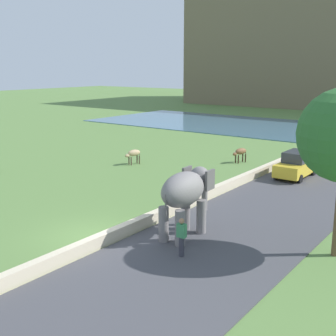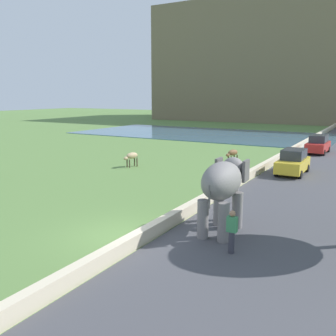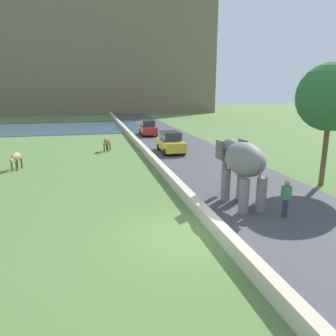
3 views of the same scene
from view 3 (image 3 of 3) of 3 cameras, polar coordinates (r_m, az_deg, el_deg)
name	(u,v)px [view 3 (image 3 of 3)]	position (r m, az deg, el deg)	size (l,w,h in m)	color
ground_plane	(184,235)	(12.03, 2.91, -11.95)	(220.00, 220.00, 0.00)	#567A3D
road_surface	(176,144)	(31.88, 1.38, 4.35)	(7.00, 120.00, 0.06)	#424247
barrier_wall	(141,146)	(29.14, -4.85, 3.91)	(0.40, 110.00, 0.56)	beige
lake	(12,128)	(50.09, -26.20, 6.38)	(36.00, 18.00, 0.08)	#426B84
hill_distant	(76,61)	(87.05, -16.22, 17.89)	(64.00, 28.00, 24.72)	#75664C
elephant	(242,163)	(14.79, 13.03, 0.96)	(1.51, 3.49, 2.99)	slate
person_beside_elephant	(286,199)	(14.06, 20.34, -5.15)	(0.36, 0.22, 1.63)	#33333D
car_red	(148,128)	(38.10, -3.61, 7.17)	(1.89, 4.05, 1.80)	red
car_yellow	(171,142)	(27.30, 0.49, 4.61)	(1.80, 4.00, 1.80)	gold
cow_tan	(16,157)	(23.71, -25.62, 1.72)	(0.69, 1.42, 1.15)	tan
cow_brown	(107,142)	(28.58, -10.92, 4.65)	(0.77, 1.42, 1.15)	brown
tree_near	(331,97)	(19.35, 27.17, 11.19)	(3.63, 3.63, 6.69)	brown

